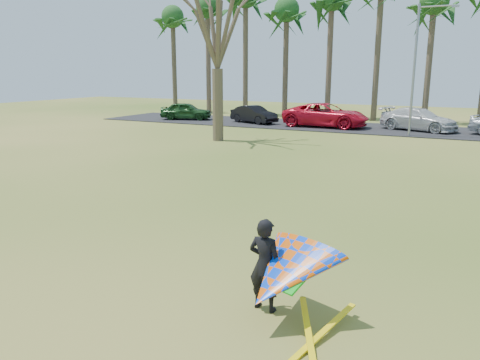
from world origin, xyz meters
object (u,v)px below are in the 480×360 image
at_px(kite_flyer, 282,273).
at_px(car_3, 419,119).
at_px(car_1, 254,114).
at_px(car_2, 326,115).
at_px(streetlight, 417,64).
at_px(bare_tree_left, 217,19).
at_px(car_0, 186,111).

bearing_deg(kite_flyer, car_3, 91.93).
relative_size(car_1, car_2, 0.66).
xyz_separation_m(car_1, car_3, (12.17, 0.77, 0.09)).
relative_size(streetlight, car_1, 1.96).
bearing_deg(car_1, streetlight, -80.11).
relative_size(bare_tree_left, car_0, 2.28).
xyz_separation_m(car_0, kite_flyer, (19.37, -26.87, 0.06)).
xyz_separation_m(streetlight, car_3, (0.04, 3.06, -3.64)).
xyz_separation_m(car_0, car_2, (12.09, 0.10, 0.14)).
bearing_deg(car_3, car_2, 117.26).
distance_m(streetlight, car_3, 4.76).
relative_size(bare_tree_left, kite_flyer, 4.06).
distance_m(bare_tree_left, car_3, 15.57).
xyz_separation_m(streetlight, car_1, (-12.13, 2.29, -3.73)).
relative_size(car_0, car_1, 1.04).
bearing_deg(car_3, streetlight, -160.47).
distance_m(car_1, kite_flyer, 30.00).
distance_m(bare_tree_left, car_2, 11.70).
height_order(bare_tree_left, streetlight, bare_tree_left).
xyz_separation_m(bare_tree_left, car_2, (3.85, 9.28, -5.99)).
distance_m(car_1, car_2, 5.82).
bearing_deg(kite_flyer, car_0, 125.79).
bearing_deg(car_2, car_3, -81.97).
height_order(car_2, car_3, car_2).
bearing_deg(car_0, car_1, -106.15).
distance_m(car_2, kite_flyer, 27.94).
xyz_separation_m(bare_tree_left, streetlight, (10.16, 7.00, -2.45)).
bearing_deg(car_1, bare_tree_left, -147.44).
bearing_deg(car_3, kite_flyer, -157.86).
height_order(streetlight, car_3, streetlight).
xyz_separation_m(car_2, kite_flyer, (7.28, -26.97, -0.08)).
bearing_deg(kite_flyer, bare_tree_left, 122.17).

